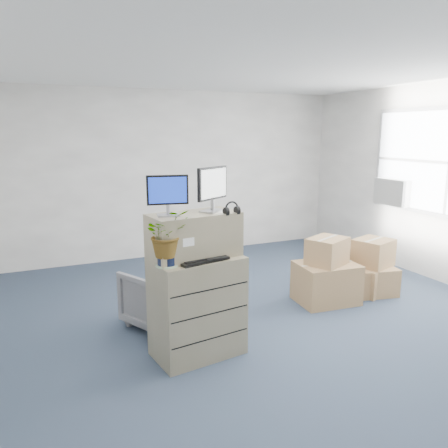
{
  "coord_description": "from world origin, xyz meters",
  "views": [
    {
      "loc": [
        -2.28,
        -3.67,
        2.11
      ],
      "look_at": [
        -0.46,
        0.4,
        1.17
      ],
      "focal_mm": 35.0,
      "sensor_mm": 36.0,
      "label": 1
    }
  ],
  "objects_px": {
    "potted_plant": "(166,240)",
    "office_chair": "(162,294)",
    "filing_cabinet_lower": "(197,307)",
    "water_bottle": "(202,244)",
    "monitor_right": "(213,187)",
    "monitor_left": "(168,193)",
    "keyboard": "(202,260)"
  },
  "relations": [
    {
      "from": "water_bottle",
      "to": "office_chair",
      "type": "relative_size",
      "value": 0.31
    },
    {
      "from": "potted_plant",
      "to": "office_chair",
      "type": "relative_size",
      "value": 0.67
    },
    {
      "from": "monitor_right",
      "to": "office_chair",
      "type": "xyz_separation_m",
      "value": [
        -0.31,
        0.72,
        -1.25
      ]
    },
    {
      "from": "filing_cabinet_lower",
      "to": "office_chair",
      "type": "relative_size",
      "value": 1.34
    },
    {
      "from": "monitor_left",
      "to": "water_bottle",
      "type": "relative_size",
      "value": 1.63
    },
    {
      "from": "monitor_right",
      "to": "water_bottle",
      "type": "height_order",
      "value": "monitor_right"
    },
    {
      "from": "filing_cabinet_lower",
      "to": "water_bottle",
      "type": "bearing_deg",
      "value": 26.29
    },
    {
      "from": "monitor_right",
      "to": "water_bottle",
      "type": "relative_size",
      "value": 1.86
    },
    {
      "from": "office_chair",
      "to": "monitor_left",
      "type": "bearing_deg",
      "value": 52.98
    },
    {
      "from": "keyboard",
      "to": "water_bottle",
      "type": "height_order",
      "value": "water_bottle"
    },
    {
      "from": "filing_cabinet_lower",
      "to": "potted_plant",
      "type": "bearing_deg",
      "value": -166.1
    },
    {
      "from": "filing_cabinet_lower",
      "to": "monitor_right",
      "type": "height_order",
      "value": "monitor_right"
    },
    {
      "from": "monitor_right",
      "to": "keyboard",
      "type": "bearing_deg",
      "value": -167.8
    },
    {
      "from": "office_chair",
      "to": "potted_plant",
      "type": "bearing_deg",
      "value": 50.59
    },
    {
      "from": "monitor_right",
      "to": "office_chair",
      "type": "relative_size",
      "value": 0.58
    },
    {
      "from": "monitor_right",
      "to": "keyboard",
      "type": "distance_m",
      "value": 0.68
    },
    {
      "from": "monitor_right",
      "to": "potted_plant",
      "type": "bearing_deg",
      "value": 167.3
    },
    {
      "from": "keyboard",
      "to": "potted_plant",
      "type": "bearing_deg",
      "value": 168.58
    },
    {
      "from": "potted_plant",
      "to": "monitor_left",
      "type": "bearing_deg",
      "value": 65.93
    },
    {
      "from": "monitor_right",
      "to": "office_chair",
      "type": "height_order",
      "value": "monitor_right"
    },
    {
      "from": "monitor_left",
      "to": "office_chair",
      "type": "xyz_separation_m",
      "value": [
        0.13,
        0.76,
        -1.22
      ]
    },
    {
      "from": "monitor_left",
      "to": "monitor_right",
      "type": "xyz_separation_m",
      "value": [
        0.44,
        0.03,
        0.03
      ]
    },
    {
      "from": "filing_cabinet_lower",
      "to": "water_bottle",
      "type": "distance_m",
      "value": 0.6
    },
    {
      "from": "filing_cabinet_lower",
      "to": "monitor_left",
      "type": "height_order",
      "value": "monitor_left"
    },
    {
      "from": "potted_plant",
      "to": "office_chair",
      "type": "height_order",
      "value": "potted_plant"
    },
    {
      "from": "monitor_left",
      "to": "potted_plant",
      "type": "height_order",
      "value": "monitor_left"
    },
    {
      "from": "office_chair",
      "to": "water_bottle",
      "type": "bearing_deg",
      "value": 77.72
    },
    {
      "from": "water_bottle",
      "to": "monitor_right",
      "type": "bearing_deg",
      "value": 1.53
    },
    {
      "from": "potted_plant",
      "to": "office_chair",
      "type": "bearing_deg",
      "value": 77.56
    },
    {
      "from": "monitor_left",
      "to": "keyboard",
      "type": "bearing_deg",
      "value": -17.12
    },
    {
      "from": "filing_cabinet_lower",
      "to": "office_chair",
      "type": "xyz_separation_m",
      "value": [
        -0.13,
        0.77,
        -0.12
      ]
    },
    {
      "from": "monitor_right",
      "to": "keyboard",
      "type": "height_order",
      "value": "monitor_right"
    }
  ]
}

